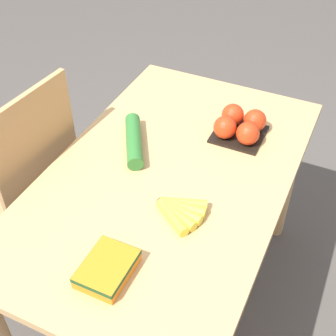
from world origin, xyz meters
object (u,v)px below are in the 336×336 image
object	(u,v)px
chair	(26,190)
carrot_bag	(107,268)
banana_bunch	(179,211)
tomato_pack	(240,125)
cucumber_near	(134,141)

from	to	relation	value
chair	carrot_bag	xyz separation A→B (m)	(-0.34, -0.60, 0.25)
banana_bunch	tomato_pack	xyz separation A→B (m)	(0.46, -0.04, 0.03)
tomato_pack	cucumber_near	size ratio (longest dim) A/B	0.71
banana_bunch	tomato_pack	size ratio (longest dim) A/B	0.88
carrot_bag	cucumber_near	bearing A→B (deg)	20.64
banana_bunch	cucumber_near	bearing A→B (deg)	50.08
cucumber_near	banana_bunch	bearing A→B (deg)	-129.92
cucumber_near	tomato_pack	bearing A→B (deg)	-55.10
chair	tomato_pack	xyz separation A→B (m)	(0.40, -0.72, 0.28)
banana_bunch	tomato_pack	bearing A→B (deg)	-4.95
tomato_pack	cucumber_near	xyz separation A→B (m)	(-0.22, 0.32, -0.02)
carrot_bag	tomato_pack	bearing A→B (deg)	-9.67
chair	tomato_pack	world-z (taller)	chair
carrot_bag	cucumber_near	world-z (taller)	cucumber_near
chair	tomato_pack	size ratio (longest dim) A/B	5.44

